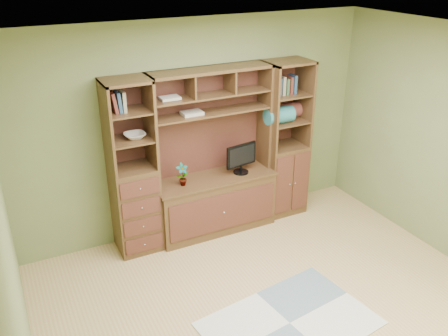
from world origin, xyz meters
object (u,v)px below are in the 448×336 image
center_hutch (215,155)px  monitor (241,153)px  left_tower (133,169)px  right_tower (284,140)px

center_hutch → monitor: center_hutch is taller
left_tower → right_tower: 2.02m
center_hutch → right_tower: same height
center_hutch → left_tower: 1.00m
center_hutch → monitor: 0.35m
right_tower → monitor: (-0.68, -0.07, -0.03)m
left_tower → right_tower: bearing=0.0°
monitor → left_tower: bearing=167.6°
left_tower → monitor: size_ratio=3.92×
monitor → right_tower: bearing=-2.9°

